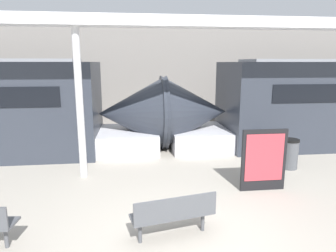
{
  "coord_description": "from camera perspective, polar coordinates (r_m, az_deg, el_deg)",
  "views": [
    {
      "loc": [
        -0.83,
        -4.48,
        3.07
      ],
      "look_at": [
        0.11,
        3.36,
        1.4
      ],
      "focal_mm": 32.0,
      "sensor_mm": 36.0,
      "label": 1
    }
  ],
  "objects": [
    {
      "name": "support_column_near",
      "position": [
        8.21,
        -16.47,
        3.86
      ],
      "size": [
        0.19,
        0.19,
        3.97
      ],
      "primitive_type": "cylinder",
      "color": "silver",
      "rests_on": "ground_plane"
    },
    {
      "name": "bench_near",
      "position": [
        5.45,
        1.14,
        -16.16
      ],
      "size": [
        1.55,
        0.74,
        0.84
      ],
      "rotation": [
        0.0,
        0.0,
        0.21
      ],
      "color": "#4C4F54",
      "rests_on": "ground_plane"
    },
    {
      "name": "ground_plane",
      "position": [
        5.5,
        3.24,
        -22.06
      ],
      "size": [
        60.0,
        60.0,
        0.0
      ],
      "primitive_type": "plane",
      "color": "#A8A093"
    },
    {
      "name": "poster_board",
      "position": [
        7.63,
        17.77,
        -6.17
      ],
      "size": [
        1.11,
        0.07,
        1.53
      ],
      "color": "black",
      "rests_on": "ground_plane"
    },
    {
      "name": "station_wall",
      "position": [
        15.11,
        -3.74,
        9.76
      ],
      "size": [
        56.0,
        0.2,
        5.0
      ],
      "primitive_type": "cube",
      "color": "gray",
      "rests_on": "ground_plane"
    },
    {
      "name": "trash_bin",
      "position": [
        9.56,
        22.18,
        -4.91
      ],
      "size": [
        0.49,
        0.49,
        0.89
      ],
      "color": "#4C4F54",
      "rests_on": "ground_plane"
    },
    {
      "name": "canopy_beam",
      "position": [
        8.2,
        -17.39,
        18.72
      ],
      "size": [
        28.0,
        0.6,
        0.28
      ],
      "primitive_type": "cube",
      "color": "silver",
      "rests_on": "support_column_near"
    }
  ]
}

